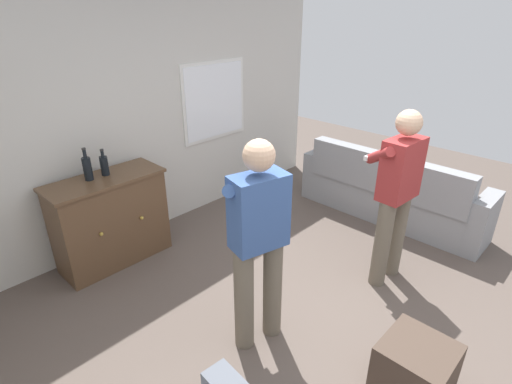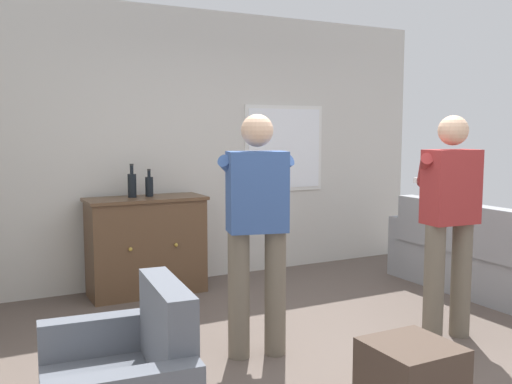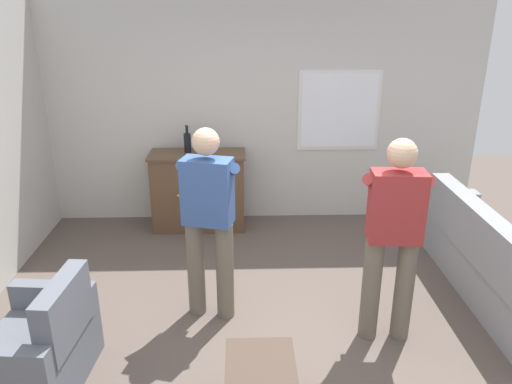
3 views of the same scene
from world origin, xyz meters
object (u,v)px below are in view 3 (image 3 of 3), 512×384
ottoman (260,384)px  bottle_liquor_amber (187,142)px  couch (490,263)px  armchair (39,351)px  person_standing_right (393,232)px  bottle_wine_green (202,143)px  sideboard_cabinet (199,191)px  person_standing_left (209,216)px

ottoman → bottle_liquor_amber: bearing=103.8°
couch → ottoman: size_ratio=5.02×
couch → armchair: 3.85m
bottle_liquor_amber → couch: bearing=-30.2°
couch → person_standing_right: (-1.11, -0.55, 0.60)m
bottle_liquor_amber → armchair: bearing=-106.5°
bottle_wine_green → person_standing_right: bearing=-54.2°
couch → bottle_wine_green: size_ratio=8.68×
bottle_liquor_amber → sideboard_cabinet: bearing=-26.2°
armchair → ottoman: 1.57m
couch → bottle_liquor_amber: 3.43m
couch → bottle_wine_green: 3.29m
bottle_wine_green → person_standing_right: (1.62, -2.24, -0.10)m
ottoman → person_standing_right: person_standing_right is taller
bottle_liquor_amber → person_standing_right: person_standing_right is taller
armchair → person_standing_right: 2.72m
couch → sideboard_cabinet: sideboard_cabinet is taller
sideboard_cabinet → bottle_wine_green: size_ratio=4.24×
bottle_liquor_amber → person_standing_left: bearing=-79.3°
couch → person_standing_left: size_ratio=1.37×
sideboard_cabinet → person_standing_left: bearing=-82.4°
couch → person_standing_left: 2.62m
bottle_wine_green → person_standing_left: 1.90m
armchair → ottoman: size_ratio=2.04×
couch → sideboard_cabinet: 3.23m
couch → ottoman: couch is taller
armchair → ottoman: armchair is taller
bottle_wine_green → person_standing_left: (0.19, -1.88, -0.10)m
armchair → person_standing_left: bearing=36.2°
ottoman → person_standing_left: bearing=108.8°
armchair → ottoman: (1.55, -0.27, -0.09)m
sideboard_cabinet → ottoman: 3.03m
ottoman → bottle_wine_green: bearing=100.7°
ottoman → armchair: bearing=170.0°
bottle_wine_green → person_standing_left: person_standing_left is taller
bottle_liquor_amber → ottoman: size_ratio=0.70×
sideboard_cabinet → bottle_wine_green: bearing=44.9°
armchair → person_standing_left: (1.16, 0.85, 0.65)m
bottle_wine_green → person_standing_left: bearing=-84.3°
couch → ottoman: 2.54m
armchair → sideboard_cabinet: 2.84m
armchair → sideboard_cabinet: bearing=71.0°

